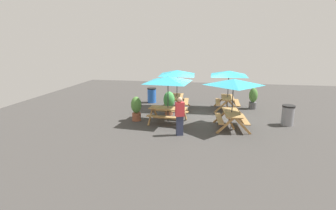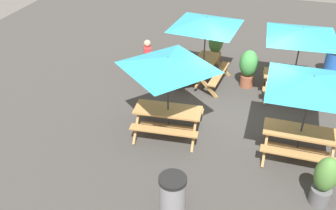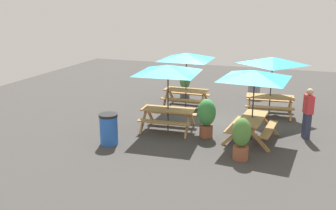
% 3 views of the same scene
% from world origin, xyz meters
% --- Properties ---
extents(ground_plane, '(24.00, 24.00, 0.00)m').
position_xyz_m(ground_plane, '(0.00, 0.00, 0.00)').
color(ground_plane, '#3D3A38').
rests_on(ground_plane, ground).
extents(picnic_table_0, '(2.17, 2.17, 2.34)m').
position_xyz_m(picnic_table_0, '(-1.74, -1.47, 1.99)').
color(picnic_table_0, '#A87A44').
rests_on(picnic_table_0, ground).
extents(picnic_table_1, '(2.82, 2.82, 2.34)m').
position_xyz_m(picnic_table_1, '(-1.42, 1.55, 1.99)').
color(picnic_table_1, '#A87A44').
rests_on(picnic_table_1, ground).
extents(picnic_table_2, '(2.82, 2.82, 2.34)m').
position_xyz_m(picnic_table_2, '(1.44, 1.52, 1.99)').
color(picnic_table_2, '#A87A44').
rests_on(picnic_table_2, ground).
extents(picnic_table_3, '(2.83, 2.83, 2.34)m').
position_xyz_m(picnic_table_3, '(1.68, -1.43, 1.99)').
color(picnic_table_3, '#A87A44').
rests_on(picnic_table_3, ground).
extents(trash_bin_gray, '(0.59, 0.59, 0.98)m').
position_xyz_m(trash_bin_gray, '(-0.82, -4.14, 0.49)').
color(trash_bin_gray, gray).
rests_on(trash_bin_gray, ground).
extents(trash_bin_blue, '(0.59, 0.59, 0.98)m').
position_xyz_m(trash_bin_blue, '(2.76, 3.37, 0.49)').
color(trash_bin_blue, blue).
rests_on(trash_bin_blue, ground).
extents(potted_plant_0, '(0.53, 0.53, 1.24)m').
position_xyz_m(potted_plant_0, '(-1.34, 3.19, 0.66)').
color(potted_plant_0, '#935138').
rests_on(potted_plant_0, ground).
extents(potted_plant_1, '(0.61, 0.61, 1.29)m').
position_xyz_m(potted_plant_1, '(0.02, 1.75, 0.72)').
color(potted_plant_1, '#935138').
rests_on(potted_plant_1, ground).
extents(potted_plant_2, '(0.49, 0.49, 1.26)m').
position_xyz_m(potted_plant_2, '(2.19, -2.94, 0.66)').
color(potted_plant_2, '#59595B').
rests_on(potted_plant_2, ground).
extents(person_standing, '(0.35, 0.42, 1.67)m').
position_xyz_m(person_standing, '(-3.09, 0.76, 0.89)').
color(person_standing, '#2D334C').
rests_on(person_standing, ground).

